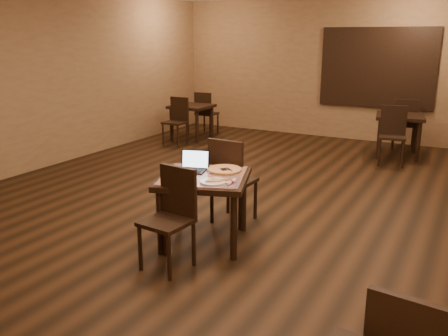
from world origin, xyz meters
The scene contains 20 objects.
ground centered at (0.00, 0.00, 0.00)m, with size 10.00×10.00×0.00m, color black.
wall_back centered at (0.00, 5.00, 1.50)m, with size 8.00×0.02×3.00m, color #93754B.
wall_left centered at (-4.00, 0.00, 1.50)m, with size 0.02×10.00×3.00m, color #93754B.
mural centered at (0.50, 4.96, 1.55)m, with size 2.34×0.05×1.64m.
tiled_table centered at (0.01, -1.22, 0.66)m, with size 1.17×1.17×0.76m.
chair_main_near centered at (0.02, -1.83, 0.55)m, with size 0.46×0.46×0.98m.
chair_main_far centered at (0.00, -0.61, 0.59)m, with size 0.47×0.47×1.05m.
laptop centered at (-0.19, -1.11, 0.82)m, with size 0.36×0.33×0.22m.
plate centered at (0.23, -1.40, 0.77)m, with size 0.27×0.27×0.01m, color white.
pizza_slice centered at (0.23, -1.40, 0.79)m, with size 0.19×0.19×0.02m, color beige, non-canonical shape.
pizza_pan centered at (0.13, -0.98, 0.77)m, with size 0.36×0.36×0.01m, color silver.
pizza_whole centered at (0.13, -0.98, 0.78)m, with size 0.38×0.38×0.03m.
spatula centered at (0.15, -1.00, 0.79)m, with size 0.10×0.25×0.01m, color silver.
napkin_roll centered at (0.41, -1.36, 0.78)m, with size 0.04×0.17×0.04m.
other_table_a centered at (1.21, 3.83, 0.65)m, with size 0.97×0.97×0.79m.
other_table_a_chair_near centered at (1.19, 3.24, 0.57)m, with size 0.51×0.51×1.02m.
other_table_a_chair_far centered at (1.22, 4.43, 0.57)m, with size 0.51×0.51×1.02m.
other_table_b centered at (-3.00, 3.29, 0.63)m, with size 0.81×0.81×0.75m.
other_table_b_chair_near centered at (-3.00, 2.72, 0.55)m, with size 0.43×0.43×0.97m.
other_table_b_chair_far centered at (-3.00, 3.86, 0.55)m, with size 0.43×0.43×0.97m.
Camera 1 is at (2.50, -5.34, 2.18)m, focal length 38.00 mm.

